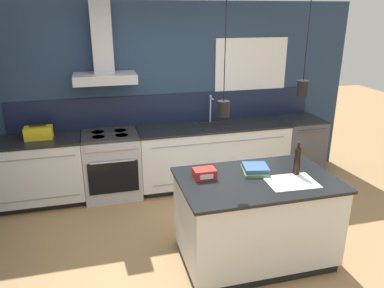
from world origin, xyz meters
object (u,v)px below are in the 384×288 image
(dishwasher, at_px, (299,147))
(bottle_on_island, at_px, (297,161))
(book_stack, at_px, (255,169))
(oven_range, at_px, (112,165))
(red_supply_box, at_px, (204,174))
(yellow_toolbox, at_px, (39,133))

(dishwasher, distance_m, bottle_on_island, 2.24)
(bottle_on_island, bearing_deg, book_stack, 159.52)
(book_stack, bearing_deg, bottle_on_island, -20.48)
(oven_range, relative_size, dishwasher, 1.00)
(dishwasher, relative_size, bottle_on_island, 2.64)
(dishwasher, distance_m, book_stack, 2.32)
(red_supply_box, bearing_deg, yellow_toolbox, 135.39)
(oven_range, height_order, dishwasher, same)
(yellow_toolbox, bearing_deg, red_supply_box, -44.61)
(yellow_toolbox, bearing_deg, book_stack, -36.88)
(bottle_on_island, height_order, book_stack, bottle_on_island)
(book_stack, relative_size, yellow_toolbox, 1.02)
(red_supply_box, bearing_deg, book_stack, 0.06)
(dishwasher, xyz_separation_m, book_stack, (-1.51, -1.69, 0.49))
(red_supply_box, bearing_deg, dishwasher, 39.55)
(book_stack, bearing_deg, red_supply_box, -179.94)
(oven_range, height_order, yellow_toolbox, yellow_toolbox)
(oven_range, bearing_deg, book_stack, -50.95)
(oven_range, distance_m, yellow_toolbox, 1.04)
(bottle_on_island, distance_m, book_stack, 0.42)
(dishwasher, height_order, red_supply_box, red_supply_box)
(dishwasher, bearing_deg, oven_range, -179.92)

